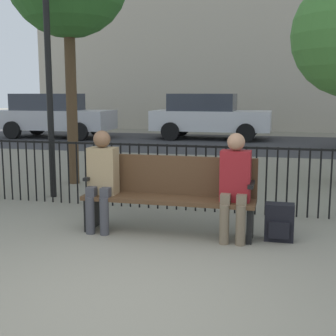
{
  "coord_description": "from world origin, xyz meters",
  "views": [
    {
      "loc": [
        1.3,
        -3.36,
        1.68
      ],
      "look_at": [
        0.0,
        1.9,
        0.8
      ],
      "focal_mm": 50.0,
      "sensor_mm": 36.0,
      "label": 1
    }
  ],
  "objects_px": {
    "seated_person_0": "(102,175)",
    "seated_person_1": "(235,181)",
    "parked_car_1": "(209,116)",
    "park_bench": "(170,191)",
    "parked_car_2": "(54,115)",
    "lamp_post": "(48,50)",
    "backpack": "(279,223)"
  },
  "relations": [
    {
      "from": "seated_person_0",
      "to": "parked_car_1",
      "type": "bearing_deg",
      "value": 92.52
    },
    {
      "from": "parked_car_1",
      "to": "parked_car_2",
      "type": "height_order",
      "value": "same"
    },
    {
      "from": "park_bench",
      "to": "seated_person_0",
      "type": "bearing_deg",
      "value": -170.93
    },
    {
      "from": "seated_person_0",
      "to": "parked_car_2",
      "type": "distance_m",
      "value": 12.31
    },
    {
      "from": "backpack",
      "to": "parked_car_1",
      "type": "distance_m",
      "value": 11.69
    },
    {
      "from": "park_bench",
      "to": "lamp_post",
      "type": "relative_size",
      "value": 0.59
    },
    {
      "from": "seated_person_0",
      "to": "seated_person_1",
      "type": "height_order",
      "value": "seated_person_1"
    },
    {
      "from": "seated_person_0",
      "to": "lamp_post",
      "type": "distance_m",
      "value": 2.7
    },
    {
      "from": "seated_person_0",
      "to": "seated_person_1",
      "type": "xyz_separation_m",
      "value": [
        1.61,
        0.0,
        -0.0
      ]
    },
    {
      "from": "seated_person_0",
      "to": "lamp_post",
      "type": "xyz_separation_m",
      "value": [
        -1.48,
        1.56,
        1.64
      ]
    },
    {
      "from": "backpack",
      "to": "lamp_post",
      "type": "height_order",
      "value": "lamp_post"
    },
    {
      "from": "parked_car_2",
      "to": "park_bench",
      "type": "bearing_deg",
      "value": -56.44
    },
    {
      "from": "parked_car_1",
      "to": "parked_car_2",
      "type": "xyz_separation_m",
      "value": [
        -5.66,
        -0.83,
        0.0
      ]
    },
    {
      "from": "seated_person_0",
      "to": "backpack",
      "type": "height_order",
      "value": "seated_person_0"
    },
    {
      "from": "park_bench",
      "to": "seated_person_0",
      "type": "distance_m",
      "value": 0.85
    },
    {
      "from": "lamp_post",
      "to": "parked_car_1",
      "type": "xyz_separation_m",
      "value": [
        0.97,
        9.92,
        -1.48
      ]
    },
    {
      "from": "lamp_post",
      "to": "parked_car_1",
      "type": "bearing_deg",
      "value": 84.39
    },
    {
      "from": "park_bench",
      "to": "parked_car_2",
      "type": "relative_size",
      "value": 0.49
    },
    {
      "from": "parked_car_2",
      "to": "parked_car_1",
      "type": "bearing_deg",
      "value": 8.31
    },
    {
      "from": "seated_person_0",
      "to": "parked_car_2",
      "type": "xyz_separation_m",
      "value": [
        -6.17,
        10.65,
        0.16
      ]
    },
    {
      "from": "backpack",
      "to": "lamp_post",
      "type": "xyz_separation_m",
      "value": [
        -3.59,
        1.46,
        2.11
      ]
    },
    {
      "from": "seated_person_1",
      "to": "parked_car_1",
      "type": "height_order",
      "value": "parked_car_1"
    },
    {
      "from": "park_bench",
      "to": "parked_car_2",
      "type": "bearing_deg",
      "value": 123.56
    },
    {
      "from": "lamp_post",
      "to": "seated_person_0",
      "type": "bearing_deg",
      "value": -46.49
    },
    {
      "from": "lamp_post",
      "to": "parked_car_2",
      "type": "distance_m",
      "value": 10.34
    },
    {
      "from": "seated_person_1",
      "to": "seated_person_0",
      "type": "bearing_deg",
      "value": -179.99
    },
    {
      "from": "seated_person_1",
      "to": "parked_car_2",
      "type": "xyz_separation_m",
      "value": [
        -7.77,
        10.65,
        0.16
      ]
    },
    {
      "from": "park_bench",
      "to": "lamp_post",
      "type": "bearing_deg",
      "value": 148.1
    },
    {
      "from": "park_bench",
      "to": "seated_person_1",
      "type": "distance_m",
      "value": 0.82
    },
    {
      "from": "seated_person_0",
      "to": "parked_car_1",
      "type": "relative_size",
      "value": 0.29
    },
    {
      "from": "seated_person_1",
      "to": "parked_car_2",
      "type": "relative_size",
      "value": 0.29
    },
    {
      "from": "lamp_post",
      "to": "parked_car_2",
      "type": "height_order",
      "value": "lamp_post"
    }
  ]
}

